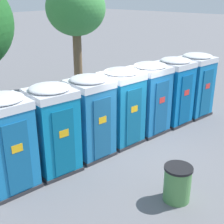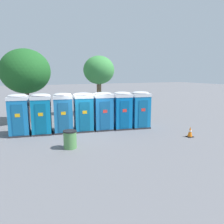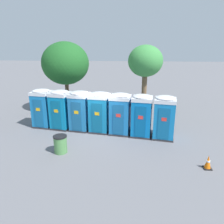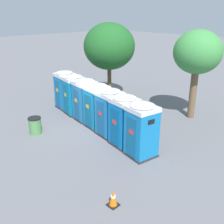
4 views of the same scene
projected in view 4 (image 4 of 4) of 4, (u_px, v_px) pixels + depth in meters
The scene contains 12 objects.
ground_plane at pixel (92, 128), 15.03m from camera, with size 120.00×120.00×0.00m, color slate.
portapotty_0 at pixel (65, 90), 17.74m from camera, with size 1.35×1.36×2.54m.
portapotty_1 at pixel (74, 94), 16.73m from camera, with size 1.40×1.40×2.54m.
portapotty_2 at pixel (85, 99), 15.74m from camera, with size 1.36×1.36×2.54m.
portapotty_3 at pixel (97, 105), 14.75m from camera, with size 1.37×1.36×2.54m.
portapotty_4 at pixel (110, 112), 13.74m from camera, with size 1.39×1.36×2.54m.
portapotty_5 at pixel (124, 121), 12.72m from camera, with size 1.34×1.36×2.54m.
portapotty_6 at pixel (141, 130), 11.70m from camera, with size 1.40×1.38×2.54m.
street_tree_0 at pixel (197, 53), 15.10m from camera, with size 2.79×2.79×5.31m.
street_tree_1 at pixel (109, 47), 18.60m from camera, with size 3.65×3.65×5.56m.
trash_can at pixel (35, 125), 14.17m from camera, with size 0.70×0.70×0.92m.
traffic_cone at pixel (113, 198), 8.90m from camera, with size 0.36×0.36×0.64m.
Camera 4 is at (10.63, -8.71, 6.25)m, focal length 42.00 mm.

